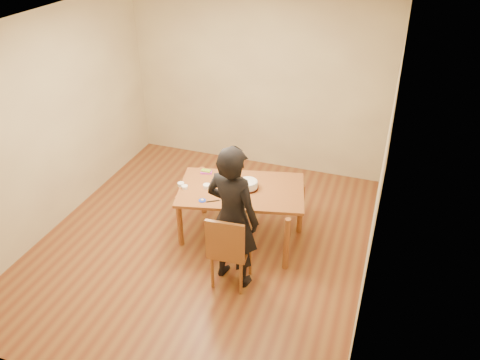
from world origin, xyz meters
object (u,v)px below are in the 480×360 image
(cake, at_px, (248,184))
(dining_table, at_px, (241,190))
(dining_chair, at_px, (231,249))
(cake_plate, at_px, (248,188))
(person, at_px, (233,217))

(cake, bearing_deg, dining_table, -155.65)
(dining_table, bearing_deg, cake, 11.11)
(dining_chair, bearing_deg, dining_table, 96.40)
(dining_chair, bearing_deg, cake_plate, 90.78)
(dining_table, xyz_separation_m, person, (0.15, -0.73, 0.12))
(dining_chair, height_order, cake, cake)
(dining_chair, distance_m, cake_plate, 0.87)
(cake, bearing_deg, person, -84.36)
(cake_plate, bearing_deg, person, -84.36)
(cake, bearing_deg, dining_chair, -84.67)
(dining_table, height_order, cake, cake)
(dining_chair, relative_size, cake_plate, 1.53)
(dining_chair, xyz_separation_m, cake, (-0.08, 0.81, 0.35))
(dining_chair, height_order, cake_plate, cake_plate)
(dining_chair, bearing_deg, person, 85.45)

